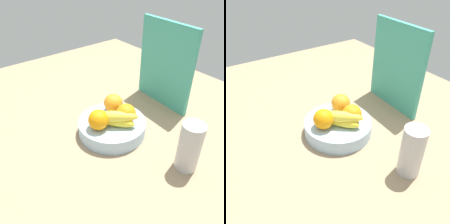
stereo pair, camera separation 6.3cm
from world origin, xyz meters
TOP-DOWN VIEW (x-y plane):
  - ground_plane at (0.00, 0.00)cm, footprint 180.00×140.00cm
  - fruit_bowl at (-3.62, -2.31)cm, footprint 25.36×25.36cm
  - orange_front_left at (-8.34, 2.07)cm, footprint 7.37×7.37cm
  - orange_front_right at (-3.23, -8.71)cm, footprint 7.37×7.37cm
  - orange_center at (0.50, 1.31)cm, footprint 7.37×7.37cm
  - banana_bunch at (-1.30, -3.72)cm, footprint 16.44×15.47cm
  - cutting_board at (-6.93, 28.81)cm, footprint 28.05×3.03cm
  - thermos_tumbler at (24.92, 5.29)cm, footprint 7.10×7.10cm

SIDE VIEW (x-z plane):
  - ground_plane at x=0.00cm, z-range -3.00..0.00cm
  - fruit_bowl at x=-3.62cm, z-range 0.00..5.38cm
  - banana_bunch at x=-1.30cm, z-range 5.38..11.58cm
  - thermos_tumbler at x=24.92cm, z-range 0.00..17.08cm
  - orange_front_left at x=-8.34cm, z-range 5.38..12.75cm
  - orange_front_right at x=-3.23cm, z-range 5.38..12.75cm
  - orange_center at x=0.50cm, z-range 5.38..12.75cm
  - cutting_board at x=-6.93cm, z-range 0.00..36.00cm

